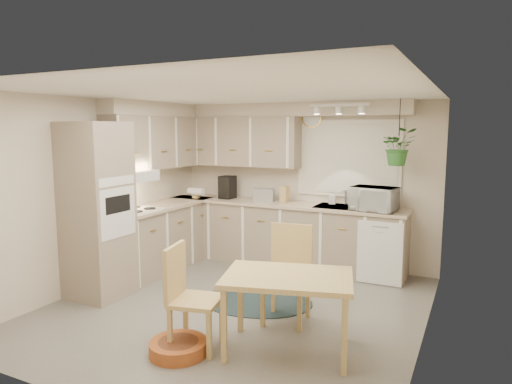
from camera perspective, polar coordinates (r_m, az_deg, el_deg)
floor at (r=5.36m, az=-2.52°, el=-14.23°), size 4.20×4.20×0.00m
ceiling at (r=4.98m, az=-2.69°, el=12.30°), size 4.20×4.20×0.00m
wall_back at (r=6.93m, az=5.78°, el=1.05°), size 4.00×0.04×2.40m
wall_front at (r=3.38m, az=-20.10°, el=-6.49°), size 4.00×0.04×2.40m
wall_left at (r=6.24m, az=-18.93°, el=-0.08°), size 0.04×4.20×2.40m
wall_right at (r=4.44m, az=20.67°, el=-3.19°), size 0.04×4.20×2.40m
base_cab_left at (r=6.82m, az=-11.63°, el=-5.58°), size 0.60×1.85×0.90m
base_cab_back at (r=6.86m, az=3.24°, el=-5.36°), size 3.60×0.60×0.90m
counter_left at (r=6.72m, az=-11.67°, el=-1.69°), size 0.64×1.89×0.04m
counter_back at (r=6.76m, az=3.24°, el=-1.49°), size 3.64×0.64×0.04m
oven_stack at (r=5.77m, az=-19.21°, el=-2.21°), size 0.65×0.65×2.10m
wall_oven_face at (r=5.55m, az=-16.88°, el=-2.49°), size 0.02×0.56×0.58m
upper_cab_left at (r=6.82m, az=-12.13°, el=6.08°), size 0.35×2.00×0.75m
upper_cab_back at (r=7.14m, az=-2.23°, el=6.31°), size 2.00×0.35×0.75m
soffit_left at (r=6.84m, az=-12.42°, el=10.06°), size 0.30×2.00×0.20m
soffit_back at (r=6.82m, az=3.86°, el=10.22°), size 3.60×0.30×0.20m
cooktop at (r=6.27m, az=-14.82°, el=-2.23°), size 0.52×0.58×0.02m
range_hood at (r=6.23m, az=-15.11°, el=1.92°), size 0.40×0.60×0.14m
window_blinds at (r=6.65m, az=11.41°, el=4.12°), size 1.40×0.02×1.00m
window_frame at (r=6.66m, az=11.43°, el=4.12°), size 1.50×0.02×1.10m
sink at (r=6.48m, az=10.63°, el=-2.20°), size 0.70×0.48×0.10m
dishwasher_front at (r=6.15m, az=15.17°, el=-7.40°), size 0.58×0.02×0.83m
track_light_bar at (r=6.15m, az=10.33°, el=10.67°), size 0.80×0.04×0.04m
wall_clock at (r=6.80m, az=7.01°, el=9.18°), size 0.30×0.03×0.30m
dining_table at (r=4.28m, az=3.95°, el=-14.89°), size 1.30×1.03×0.72m
chair_left at (r=4.32m, az=-7.48°, el=-12.96°), size 0.54×0.54×0.96m
chair_back at (r=4.84m, az=3.80°, el=-10.34°), size 0.53×0.53×1.01m
braided_rug at (r=5.52m, az=0.04°, el=-13.48°), size 1.50×1.25×0.01m
pet_bed at (r=4.39m, az=-9.68°, el=-18.63°), size 0.57×0.57×0.12m
microwave at (r=6.24m, az=14.53°, el=-0.51°), size 0.61×0.39×0.39m
soap_bottle at (r=6.65m, az=9.49°, el=-1.16°), size 0.13×0.22×0.09m
hanging_plant at (r=6.13m, az=17.36°, el=4.91°), size 0.59×0.61×0.38m
coffee_maker at (r=7.14m, az=-3.59°, el=0.61°), size 0.21×0.25×0.35m
toaster at (r=6.89m, az=1.01°, el=-0.35°), size 0.34×0.24×0.19m
knife_block at (r=6.78m, az=3.57°, el=-0.26°), size 0.13×0.13×0.24m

